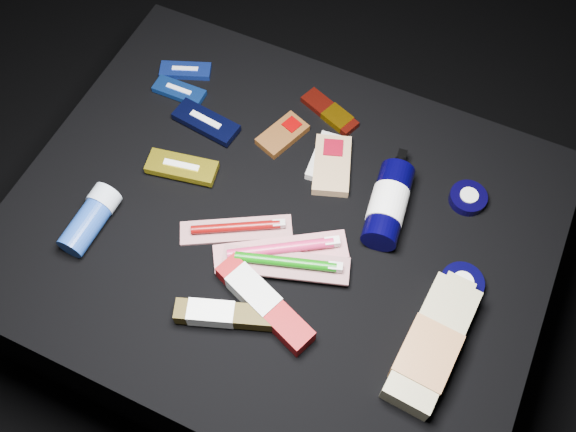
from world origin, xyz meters
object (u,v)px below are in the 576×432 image
at_px(lotion_bottle, 388,204).
at_px(bodywash_bottle, 431,346).
at_px(deodorant_stick, 91,219).
at_px(toothpaste_carton_red, 261,300).

distance_m(lotion_bottle, bodywash_bottle, 0.27).
distance_m(bodywash_bottle, deodorant_stick, 0.63).
bearing_deg(bodywash_bottle, lotion_bottle, 129.92).
height_order(bodywash_bottle, deodorant_stick, deodorant_stick).
distance_m(lotion_bottle, deodorant_stick, 0.54).
distance_m(deodorant_stick, toothpaste_carton_red, 0.35).
xyz_separation_m(bodywash_bottle, toothpaste_carton_red, (-0.29, -0.04, -0.01)).
bearing_deg(deodorant_stick, bodywash_bottle, 3.66).
height_order(deodorant_stick, toothpaste_carton_red, deodorant_stick).
bearing_deg(deodorant_stick, lotion_bottle, 28.22).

